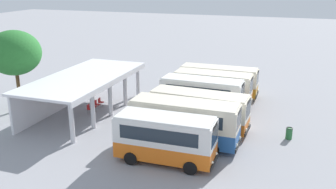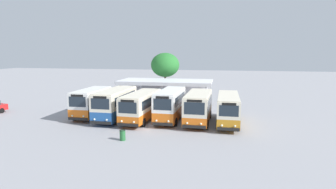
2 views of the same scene
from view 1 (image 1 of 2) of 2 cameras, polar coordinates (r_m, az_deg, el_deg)
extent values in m
plane|color=#939399|center=(31.05, 8.39, -4.90)|extent=(180.00, 180.00, 0.00)
cylinder|color=black|center=(25.49, 4.73, -8.85)|extent=(0.23, 0.90, 0.90)
cylinder|color=black|center=(23.61, 3.41, -11.11)|extent=(0.23, 0.90, 0.90)
cylinder|color=black|center=(26.62, -3.76, -7.64)|extent=(0.23, 0.90, 0.90)
cylinder|color=black|center=(24.82, -5.69, -9.66)|extent=(0.23, 0.90, 0.90)
cube|color=orange|center=(24.85, -0.41, -8.33)|extent=(2.36, 6.50, 1.07)
cube|color=silver|center=(24.29, -0.41, -5.45)|extent=(2.36, 6.50, 1.64)
cube|color=silver|center=(23.96, -0.42, -3.51)|extent=(2.29, 6.31, 0.12)
cube|color=black|center=(24.27, 7.03, -10.18)|extent=(2.18, 0.13, 0.28)
cube|color=#1E2833|center=(23.50, 7.08, -6.28)|extent=(1.88, 0.07, 1.07)
cube|color=black|center=(23.25, 7.14, -4.81)|extent=(1.37, 0.07, 0.24)
cube|color=#1E2833|center=(25.29, 0.21, -4.37)|extent=(0.10, 5.18, 0.90)
cube|color=#1E2833|center=(23.32, -1.56, -6.34)|extent=(0.10, 5.18, 0.90)
sphere|color=#EAEACC|center=(24.68, 7.34, -8.88)|extent=(0.20, 0.20, 0.20)
sphere|color=#EAEACC|center=(23.58, 6.71, -10.19)|extent=(0.20, 0.20, 0.20)
cylinder|color=black|center=(28.04, 7.91, -6.42)|extent=(0.23, 0.90, 0.90)
cylinder|color=black|center=(26.05, 6.87, -8.32)|extent=(0.23, 0.90, 0.90)
cylinder|color=black|center=(29.28, -1.45, -5.18)|extent=(0.23, 0.90, 0.90)
cylinder|color=black|center=(27.38, -3.14, -6.87)|extent=(0.23, 0.90, 0.90)
cube|color=#23569E|center=(27.38, 2.47, -5.71)|extent=(2.39, 7.84, 1.15)
cube|color=beige|center=(26.86, 2.50, -2.97)|extent=(2.39, 7.84, 1.64)
cube|color=beige|center=(26.57, 2.53, -1.20)|extent=(2.32, 7.61, 0.12)
cube|color=black|center=(26.78, 10.61, -7.59)|extent=(2.22, 0.11, 0.28)
cube|color=#1E2833|center=(26.05, 10.74, -3.83)|extent=(1.92, 0.06, 1.07)
cube|color=black|center=(25.82, 10.82, -2.49)|extent=(1.40, 0.06, 0.24)
cube|color=#1E2833|center=(27.91, 3.02, -2.07)|extent=(0.08, 6.26, 0.90)
cube|color=#1E2833|center=(25.84, 1.53, -3.70)|extent=(0.08, 6.26, 0.90)
sphere|color=#EAEACC|center=(27.23, 10.85, -6.45)|extent=(0.20, 0.20, 0.20)
sphere|color=#EAEACC|center=(26.07, 10.39, -7.54)|extent=(0.20, 0.20, 0.20)
cylinder|color=black|center=(30.64, 9.59, -4.37)|extent=(0.27, 0.91, 0.90)
cylinder|color=black|center=(28.69, 8.60, -5.88)|extent=(0.27, 0.91, 0.90)
cylinder|color=black|center=(31.92, 1.14, -3.20)|extent=(0.27, 0.91, 0.90)
cylinder|color=black|center=(30.05, -0.35, -4.56)|extent=(0.27, 0.91, 0.90)
cube|color=orange|center=(30.09, 4.68, -3.79)|extent=(2.67, 7.87, 0.92)
cube|color=beige|center=(29.65, 4.75, -1.47)|extent=(2.67, 7.87, 1.66)
cube|color=beige|center=(29.37, 4.79, 0.16)|extent=(2.59, 7.64, 0.12)
cube|color=black|center=(29.37, 11.98, -5.35)|extent=(2.15, 0.21, 0.28)
cube|color=#1E2833|center=(28.79, 12.10, -2.30)|extent=(1.85, 0.15, 1.08)
cube|color=black|center=(28.57, 12.19, -1.06)|extent=(1.36, 0.12, 0.24)
cube|color=#1E2833|center=(30.68, 5.21, -0.73)|extent=(0.37, 6.20, 0.91)
cube|color=#1E2833|center=(28.65, 3.87, -2.03)|extent=(0.37, 6.20, 0.91)
sphere|color=#EAEACC|center=(29.83, 12.23, -4.36)|extent=(0.20, 0.20, 0.20)
sphere|color=#EAEACC|center=(28.69, 11.77, -5.23)|extent=(0.20, 0.20, 0.20)
cylinder|color=black|center=(33.62, 9.13, -2.34)|extent=(0.24, 0.91, 0.90)
cylinder|color=black|center=(31.72, 8.36, -3.53)|extent=(0.24, 0.91, 0.90)
cylinder|color=black|center=(34.67, 2.06, -1.50)|extent=(0.24, 0.91, 0.90)
cylinder|color=black|center=(32.83, 0.91, -2.60)|extent=(0.24, 0.91, 0.90)
cube|color=orange|center=(32.97, 5.09, -1.64)|extent=(2.34, 7.09, 1.16)
cube|color=white|center=(32.53, 5.16, 0.74)|extent=(2.34, 7.09, 1.70)
cube|color=white|center=(32.28, 5.20, 2.29)|extent=(2.27, 6.88, 0.12)
cube|color=black|center=(32.42, 11.12, -3.08)|extent=(2.06, 0.15, 0.28)
cube|color=#1E2833|center=(31.81, 11.25, 0.17)|extent=(1.77, 0.09, 1.10)
cube|color=black|center=(31.62, 11.32, 1.35)|extent=(1.30, 0.08, 0.24)
cube|color=#1E2833|center=(33.53, 5.49, 1.33)|extent=(0.18, 5.63, 0.93)
cube|color=#1E2833|center=(31.56, 4.46, 0.32)|extent=(0.18, 5.63, 0.93)
sphere|color=#EAEACC|center=(32.87, 11.32, -2.22)|extent=(0.20, 0.20, 0.20)
sphere|color=#EAEACC|center=(31.76, 10.95, -2.91)|extent=(0.20, 0.20, 0.20)
cylinder|color=black|center=(36.54, 10.52, -0.78)|extent=(0.23, 0.90, 0.90)
cylinder|color=black|center=(34.45, 9.87, -1.89)|extent=(0.23, 0.90, 0.90)
cylinder|color=black|center=(37.48, 3.77, -0.05)|extent=(0.23, 0.90, 0.90)
cylinder|color=black|center=(35.44, 2.74, -1.08)|extent=(0.23, 0.90, 0.90)
cube|color=orange|center=(35.78, 6.71, -0.33)|extent=(2.45, 7.27, 0.93)
cube|color=beige|center=(35.40, 6.79, 1.75)|extent=(2.45, 7.27, 1.77)
cube|color=beige|center=(35.15, 6.85, 3.23)|extent=(2.38, 7.05, 0.12)
cube|color=black|center=(35.28, 12.45, -1.45)|extent=(2.22, 0.14, 0.28)
cube|color=#1E2833|center=(34.77, 12.57, 1.25)|extent=(1.92, 0.08, 1.15)
cube|color=black|center=(34.59, 12.64, 2.38)|extent=(1.40, 0.07, 0.24)
cube|color=#1E2833|center=(36.49, 7.07, 2.31)|extent=(0.13, 5.79, 0.97)
cube|color=#1E2833|center=(34.32, 6.17, 1.36)|extent=(0.13, 5.79, 0.97)
sphere|color=#EAEACC|center=(35.79, 12.62, -0.66)|extent=(0.20, 0.20, 0.20)
sphere|color=#EAEACC|center=(34.58, 12.32, -1.29)|extent=(0.20, 0.20, 0.20)
cylinder|color=black|center=(39.35, 11.35, 0.50)|extent=(0.22, 0.90, 0.90)
cylinder|color=black|center=(37.45, 10.90, -0.35)|extent=(0.22, 0.90, 0.90)
cylinder|color=black|center=(40.23, 4.57, 1.17)|extent=(0.22, 0.90, 0.90)
cylinder|color=black|center=(38.38, 3.79, 0.37)|extent=(0.22, 0.90, 0.90)
cube|color=orange|center=(38.66, 7.64, 1.03)|extent=(2.12, 7.77, 0.98)
cube|color=beige|center=(38.32, 7.72, 2.86)|extent=(2.12, 7.77, 1.56)
cube|color=beige|center=(38.12, 7.77, 4.08)|extent=(2.05, 7.53, 0.12)
cube|color=black|center=(38.21, 13.36, -0.04)|extent=(2.00, 0.10, 0.28)
cube|color=#1E2833|center=(37.76, 13.47, 2.38)|extent=(1.73, 0.05, 1.02)
cube|color=black|center=(37.61, 13.54, 3.28)|extent=(1.26, 0.05, 0.24)
cube|color=#1E2833|center=(39.32, 7.90, 3.30)|extent=(0.05, 6.21, 0.86)
cube|color=#1E2833|center=(37.34, 7.24, 2.56)|extent=(0.05, 6.21, 0.86)
sphere|color=#EAEACC|center=(38.68, 13.48, 0.64)|extent=(0.20, 0.20, 0.20)
sphere|color=#EAEACC|center=(37.57, 13.28, 0.16)|extent=(0.20, 0.20, 0.20)
cylinder|color=silver|center=(28.23, -14.45, -4.13)|extent=(0.36, 0.36, 3.20)
cylinder|color=silver|center=(30.59, -11.39, -2.21)|extent=(0.36, 0.36, 3.20)
cylinder|color=silver|center=(33.05, -8.79, -0.57)|extent=(0.36, 0.36, 3.20)
cylinder|color=silver|center=(35.59, -6.55, 0.85)|extent=(0.36, 0.36, 3.20)
cylinder|color=silver|center=(38.20, -4.61, 2.07)|extent=(0.36, 0.36, 3.20)
cube|color=white|center=(35.68, -16.11, 0.30)|extent=(12.79, 0.20, 3.20)
cube|color=white|center=(33.78, -12.63, 2.61)|extent=(13.29, 6.04, 0.20)
cube|color=white|center=(32.40, -8.12, 1.80)|extent=(13.29, 0.10, 0.28)
cylinder|color=slate|center=(34.25, -11.32, -2.50)|extent=(0.03, 0.03, 0.44)
cylinder|color=slate|center=(33.97, -11.61, -2.69)|extent=(0.03, 0.03, 0.44)
cylinder|color=slate|center=(34.42, -11.83, -2.43)|extent=(0.03, 0.03, 0.44)
cylinder|color=slate|center=(34.14, -12.12, -2.62)|extent=(0.03, 0.03, 0.44)
cube|color=#B21E1E|center=(34.11, -11.75, -2.18)|extent=(0.45, 0.45, 0.04)
cube|color=#B21E1E|center=(34.14, -12.06, -1.82)|extent=(0.44, 0.05, 0.40)
cylinder|color=slate|center=(34.80, -10.79, -2.14)|extent=(0.03, 0.03, 0.44)
cylinder|color=slate|center=(34.51, -11.07, -2.33)|extent=(0.03, 0.03, 0.44)
cylinder|color=slate|center=(34.96, -11.30, -2.08)|extent=(0.03, 0.03, 0.44)
cylinder|color=slate|center=(34.68, -11.58, -2.26)|extent=(0.03, 0.03, 0.44)
cube|color=#B21E1E|center=(34.66, -11.21, -1.83)|extent=(0.45, 0.45, 0.04)
cube|color=#B21E1E|center=(34.69, -11.51, -1.48)|extent=(0.44, 0.05, 0.40)
cylinder|color=slate|center=(35.35, -10.27, -1.80)|extent=(0.03, 0.03, 0.44)
cylinder|color=slate|center=(35.06, -10.54, -1.98)|extent=(0.03, 0.03, 0.44)
cylinder|color=slate|center=(35.51, -10.78, -1.73)|extent=(0.03, 0.03, 0.44)
cylinder|color=slate|center=(35.22, -11.05, -1.91)|extent=(0.03, 0.03, 0.44)
cube|color=#B21E1E|center=(35.21, -10.68, -1.49)|extent=(0.45, 0.45, 0.04)
cube|color=#B21E1E|center=(35.24, -10.99, -1.14)|extent=(0.44, 0.05, 0.40)
cylinder|color=slate|center=(35.89, -9.73, -1.47)|extent=(0.03, 0.03, 0.44)
cylinder|color=slate|center=(35.59, -9.99, -1.64)|extent=(0.03, 0.03, 0.44)
cylinder|color=slate|center=(36.05, -10.22, -1.41)|extent=(0.03, 0.03, 0.44)
cylinder|color=slate|center=(35.76, -10.49, -1.58)|extent=(0.03, 0.03, 0.44)
cube|color=#B21E1E|center=(35.74, -10.13, -1.16)|extent=(0.45, 0.45, 0.04)
cube|color=#B21E1E|center=(35.77, -10.43, -0.83)|extent=(0.44, 0.05, 0.40)
cylinder|color=brown|center=(36.69, -21.71, 0.49)|extent=(0.32, 0.32, 3.56)
ellipsoid|color=#28722D|center=(35.89, -22.34, 5.90)|extent=(4.68, 4.68, 3.98)
cylinder|color=#266633|center=(29.83, 17.93, -5.69)|extent=(0.48, 0.48, 0.85)
torus|color=black|center=(29.66, 18.01, -4.90)|extent=(0.49, 0.49, 0.06)
camera|label=2|loc=(42.04, 50.20, 5.28)|focal=29.77mm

